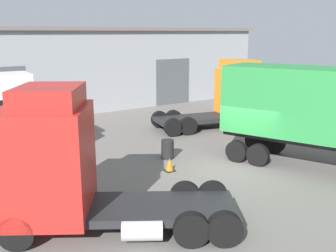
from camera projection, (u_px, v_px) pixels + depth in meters
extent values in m
plane|color=slate|center=(237.00, 167.00, 16.96)|extent=(60.00, 60.00, 0.00)
cube|color=#93999E|center=(76.00, 69.00, 30.65)|extent=(29.50, 7.86, 5.76)
cube|color=#70665B|center=(74.00, 29.00, 29.95)|extent=(30.00, 8.36, 0.25)
cube|color=#4C5156|center=(1.00, 96.00, 24.21)|extent=(3.20, 0.08, 3.60)
cube|color=#4C5156|center=(173.00, 82.00, 31.36)|extent=(3.20, 0.08, 3.60)
cube|color=silver|center=(8.00, 120.00, 17.07)|extent=(2.63, 2.53, 2.83)
cube|color=silver|center=(4.00, 80.00, 16.84)|extent=(2.19, 1.79, 0.60)
cube|color=black|center=(12.00, 112.00, 15.96)|extent=(2.10, 0.19, 1.02)
cylinder|color=#B2B2B7|center=(22.00, 136.00, 20.09)|extent=(0.62, 1.13, 0.56)
cylinder|color=black|center=(40.00, 151.00, 17.46)|extent=(0.36, 1.07, 1.05)
cylinder|color=black|center=(19.00, 130.00, 21.13)|extent=(0.36, 1.07, 1.05)
cylinder|color=black|center=(16.00, 127.00, 21.88)|extent=(0.36, 1.07, 1.05)
cube|color=#232326|center=(333.00, 142.00, 16.21)|extent=(5.01, 9.14, 0.24)
cylinder|color=black|center=(275.00, 143.00, 18.77)|extent=(0.64, 1.01, 0.97)
cylinder|color=black|center=(258.00, 155.00, 16.99)|extent=(0.64, 1.01, 0.97)
cylinder|color=black|center=(255.00, 140.00, 19.31)|extent=(0.64, 1.01, 0.97)
cylinder|color=black|center=(237.00, 151.00, 17.53)|extent=(0.64, 1.01, 0.97)
cube|color=red|center=(46.00, 162.00, 11.11)|extent=(3.37, 3.40, 3.17)
cube|color=red|center=(49.00, 97.00, 10.68)|extent=(2.55, 2.67, 0.60)
cube|color=black|center=(2.00, 141.00, 10.93)|extent=(1.20, 1.81, 1.14)
cube|color=#232326|center=(164.00, 208.00, 11.56)|extent=(4.65, 3.97, 0.24)
cylinder|color=#B2B2B7|center=(142.00, 230.00, 10.61)|extent=(1.23, 1.07, 0.56)
cylinder|color=black|center=(17.00, 233.00, 10.39)|extent=(0.99, 0.78, 0.99)
cylinder|color=black|center=(40.00, 198.00, 12.53)|extent=(0.99, 0.78, 0.99)
cylinder|color=black|center=(191.00, 230.00, 10.54)|extent=(0.99, 0.78, 0.99)
cylinder|color=black|center=(185.00, 196.00, 12.68)|extent=(0.99, 0.78, 0.99)
cylinder|color=black|center=(225.00, 229.00, 10.57)|extent=(0.99, 0.78, 0.99)
cylinder|color=black|center=(213.00, 196.00, 12.71)|extent=(0.99, 0.78, 0.99)
cube|color=orange|center=(241.00, 93.00, 24.16)|extent=(2.91, 2.98, 2.94)
cube|color=orange|center=(239.00, 65.00, 23.68)|extent=(2.12, 2.43, 0.60)
cube|color=black|center=(258.00, 83.00, 24.43)|extent=(0.56, 2.06, 1.06)
cube|color=#232326|center=(192.00, 119.00, 23.30)|extent=(4.59, 2.92, 0.24)
cylinder|color=#B2B2B7|center=(194.00, 118.00, 24.46)|extent=(1.20, 0.80, 0.56)
cylinder|color=black|center=(239.00, 113.00, 25.71)|extent=(1.07, 0.53, 1.03)
cylinder|color=black|center=(258.00, 120.00, 23.72)|extent=(1.07, 0.53, 1.03)
cylinder|color=black|center=(173.00, 118.00, 24.07)|extent=(1.07, 0.53, 1.03)
cylinder|color=black|center=(188.00, 126.00, 22.07)|extent=(1.07, 0.53, 1.03)
cylinder|color=black|center=(160.00, 119.00, 23.75)|extent=(1.07, 0.53, 1.03)
cylinder|color=black|center=(173.00, 127.00, 21.76)|extent=(1.07, 0.53, 1.03)
cylinder|color=black|center=(168.00, 149.00, 17.98)|extent=(0.58, 0.58, 0.88)
cube|color=black|center=(169.00, 171.00, 16.43)|extent=(0.40, 0.40, 0.04)
cone|color=orange|center=(169.00, 165.00, 16.37)|extent=(0.36, 0.36, 0.55)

